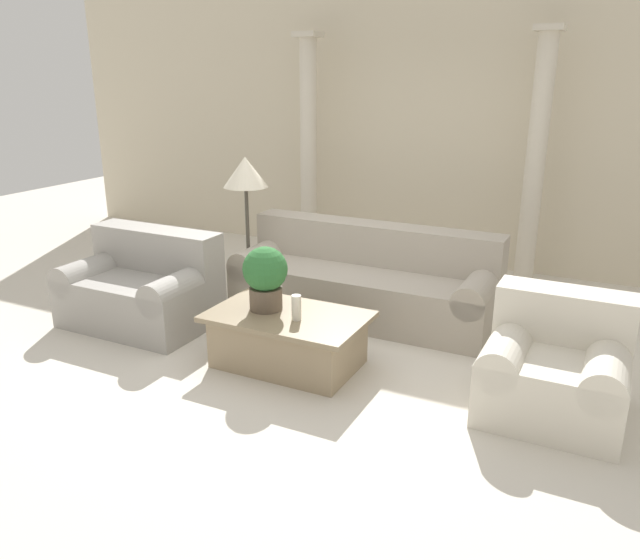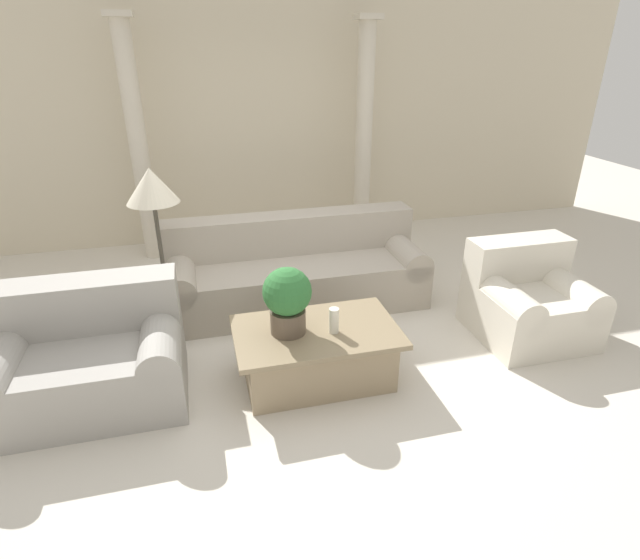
# 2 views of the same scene
# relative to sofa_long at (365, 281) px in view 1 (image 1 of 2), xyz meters

# --- Properties ---
(ground_plane) EXTENTS (16.00, 16.00, 0.00)m
(ground_plane) POSITION_rel_sofa_long_xyz_m (-0.19, -0.82, -0.33)
(ground_plane) COLOR silver
(wall_back) EXTENTS (10.00, 0.06, 3.20)m
(wall_back) POSITION_rel_sofa_long_xyz_m (-0.19, 2.02, 1.27)
(wall_back) COLOR beige
(wall_back) RESTS_ON ground_plane
(sofa_long) EXTENTS (2.41, 0.85, 0.82)m
(sofa_long) POSITION_rel_sofa_long_xyz_m (0.00, 0.00, 0.00)
(sofa_long) COLOR #ADA393
(sofa_long) RESTS_ON ground_plane
(loveseat) EXTENTS (1.28, 0.85, 0.82)m
(loveseat) POSITION_rel_sofa_long_xyz_m (-1.70, -1.07, 0.01)
(loveseat) COLOR #A09C95
(loveseat) RESTS_ON ground_plane
(coffee_table) EXTENTS (1.19, 0.74, 0.42)m
(coffee_table) POSITION_rel_sofa_long_xyz_m (-0.11, -1.25, -0.11)
(coffee_table) COLOR #998466
(coffee_table) RESTS_ON ground_plane
(potted_plant) EXTENTS (0.34, 0.34, 0.50)m
(potted_plant) POSITION_rel_sofa_long_xyz_m (-0.31, -1.23, 0.36)
(potted_plant) COLOR brown
(potted_plant) RESTS_ON coffee_table
(pillar_candle) EXTENTS (0.07, 0.07, 0.19)m
(pillar_candle) POSITION_rel_sofa_long_xyz_m (0.00, -1.32, 0.19)
(pillar_candle) COLOR silver
(pillar_candle) RESTS_ON coffee_table
(floor_lamp) EXTENTS (0.42, 0.42, 1.41)m
(floor_lamp) POSITION_rel_sofa_long_xyz_m (-1.19, -0.12, 0.87)
(floor_lamp) COLOR #4C473D
(floor_lamp) RESTS_ON ground_plane
(column_left) EXTENTS (0.28, 0.28, 2.58)m
(column_left) POSITION_rel_sofa_long_xyz_m (-1.40, 1.55, 0.99)
(column_left) COLOR beige
(column_left) RESTS_ON ground_plane
(column_right) EXTENTS (0.28, 0.28, 2.58)m
(column_right) POSITION_rel_sofa_long_xyz_m (1.18, 1.55, 0.99)
(column_right) COLOR beige
(column_right) RESTS_ON ground_plane
(armchair) EXTENTS (0.89, 0.84, 0.79)m
(armchair) POSITION_rel_sofa_long_xyz_m (1.80, -1.06, 0.00)
(armchair) COLOR beige
(armchair) RESTS_ON ground_plane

